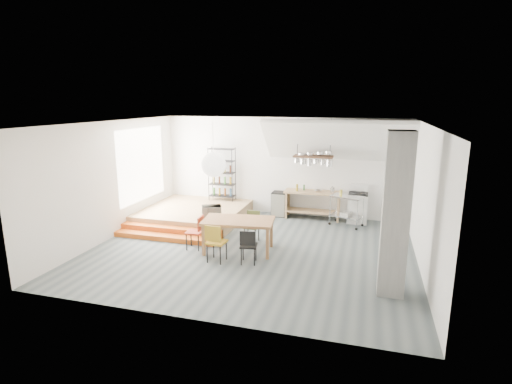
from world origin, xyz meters
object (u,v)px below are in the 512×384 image
(rolling_cart, at_px, (347,206))
(stove, at_px, (358,207))
(mini_fridge, at_px, (279,204))
(dining_table, at_px, (238,223))

(rolling_cart, bearing_deg, stove, 76.50)
(mini_fridge, bearing_deg, dining_table, -94.93)
(stove, xyz_separation_m, mini_fridge, (-2.50, 0.04, -0.08))
(dining_table, relative_size, rolling_cart, 1.76)
(stove, distance_m, rolling_cart, 0.57)
(rolling_cart, xyz_separation_m, mini_fridge, (-2.19, 0.50, -0.20))
(stove, bearing_deg, rolling_cart, -124.27)
(stove, distance_m, mini_fridge, 2.50)
(dining_table, distance_m, mini_fridge, 3.43)
(rolling_cart, height_order, mini_fridge, rolling_cart)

